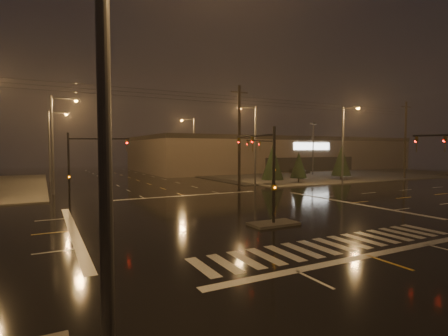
% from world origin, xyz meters
% --- Properties ---
extents(ground, '(140.00, 140.00, 0.00)m').
position_xyz_m(ground, '(0.00, 0.00, 0.00)').
color(ground, black).
rests_on(ground, ground).
extents(sidewalk_ne, '(36.00, 36.00, 0.12)m').
position_xyz_m(sidewalk_ne, '(30.00, 30.00, 0.06)').
color(sidewalk_ne, '#403D39').
rests_on(sidewalk_ne, ground).
extents(median_island, '(3.00, 1.60, 0.15)m').
position_xyz_m(median_island, '(0.00, -4.00, 0.07)').
color(median_island, '#403D39').
rests_on(median_island, ground).
extents(crosswalk, '(15.00, 2.60, 0.01)m').
position_xyz_m(crosswalk, '(0.00, -9.00, 0.01)').
color(crosswalk, beige).
rests_on(crosswalk, ground).
extents(stop_bar_near, '(16.00, 0.50, 0.01)m').
position_xyz_m(stop_bar_near, '(0.00, -11.00, 0.01)').
color(stop_bar_near, beige).
rests_on(stop_bar_near, ground).
extents(stop_bar_far, '(16.00, 0.50, 0.01)m').
position_xyz_m(stop_bar_far, '(0.00, 11.00, 0.01)').
color(stop_bar_far, beige).
rests_on(stop_bar_far, ground).
extents(parking_lot, '(50.00, 24.00, 0.08)m').
position_xyz_m(parking_lot, '(35.00, 28.00, 0.04)').
color(parking_lot, black).
rests_on(parking_lot, ground).
extents(retail_building, '(60.20, 28.30, 7.20)m').
position_xyz_m(retail_building, '(35.00, 45.99, 3.84)').
color(retail_building, brown).
rests_on(retail_building, ground).
extents(signal_mast_median, '(0.25, 4.59, 6.00)m').
position_xyz_m(signal_mast_median, '(0.00, -3.07, 3.75)').
color(signal_mast_median, black).
rests_on(signal_mast_median, ground).
extents(signal_mast_ne, '(4.84, 1.86, 6.00)m').
position_xyz_m(signal_mast_ne, '(9.50, 10.14, 3.79)').
color(signal_mast_ne, black).
rests_on(signal_mast_ne, ground).
extents(signal_mast_nw, '(4.84, 1.86, 6.00)m').
position_xyz_m(signal_mast_nw, '(-9.50, 10.14, 3.79)').
color(signal_mast_nw, black).
rests_on(signal_mast_nw, ground).
extents(streetlight_0, '(2.77, 0.32, 10.00)m').
position_xyz_m(streetlight_0, '(-11.18, -15.00, 5.80)').
color(streetlight_0, '#38383A').
rests_on(streetlight_0, ground).
extents(streetlight_1, '(2.77, 0.32, 10.00)m').
position_xyz_m(streetlight_1, '(-11.18, 18.00, 5.80)').
color(streetlight_1, '#38383A').
rests_on(streetlight_1, ground).
extents(streetlight_2, '(2.77, 0.32, 10.00)m').
position_xyz_m(streetlight_2, '(-11.18, 34.00, 5.80)').
color(streetlight_2, '#38383A').
rests_on(streetlight_2, ground).
extents(streetlight_3, '(2.77, 0.32, 10.00)m').
position_xyz_m(streetlight_3, '(11.18, 16.00, 5.80)').
color(streetlight_3, '#38383A').
rests_on(streetlight_3, ground).
extents(streetlight_4, '(2.77, 0.32, 10.00)m').
position_xyz_m(streetlight_4, '(11.18, 36.00, 5.80)').
color(streetlight_4, '#38383A').
rests_on(streetlight_4, ground).
extents(streetlight_6, '(0.32, 2.77, 10.00)m').
position_xyz_m(streetlight_6, '(22.00, 11.18, 5.80)').
color(streetlight_6, '#38383A').
rests_on(streetlight_6, ground).
extents(utility_pole_1, '(2.20, 0.32, 12.00)m').
position_xyz_m(utility_pole_1, '(8.00, 14.00, 6.13)').
color(utility_pole_1, black).
rests_on(utility_pole_1, ground).
extents(utility_pole_2, '(2.20, 0.32, 12.00)m').
position_xyz_m(utility_pole_2, '(38.00, 14.00, 6.13)').
color(utility_pole_2, black).
rests_on(utility_pole_2, ground).
extents(conifer_0, '(2.84, 2.84, 5.14)m').
position_xyz_m(conifer_0, '(13.87, 15.58, 2.92)').
color(conifer_0, black).
rests_on(conifer_0, ground).
extents(conifer_1, '(2.26, 2.26, 4.24)m').
position_xyz_m(conifer_1, '(18.59, 16.10, 2.47)').
color(conifer_1, black).
rests_on(conifer_1, ground).
extents(conifer_2, '(2.84, 2.84, 5.14)m').
position_xyz_m(conifer_2, '(26.86, 16.38, 2.92)').
color(conifer_2, black).
rests_on(conifer_2, ground).
extents(car_parked, '(2.48, 4.31, 1.38)m').
position_xyz_m(car_parked, '(30.11, 29.72, 0.69)').
color(car_parked, black).
rests_on(car_parked, ground).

